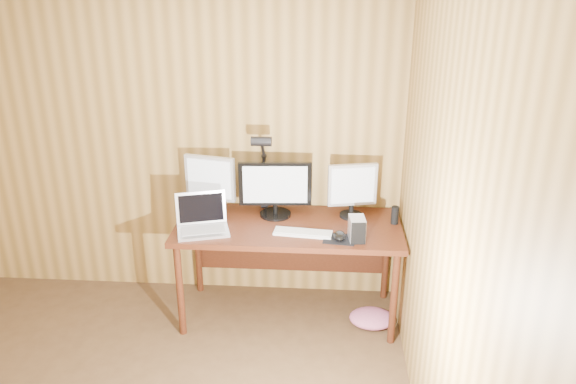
# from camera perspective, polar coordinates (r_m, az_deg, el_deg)

# --- Properties ---
(room_shell) EXTENTS (4.00, 4.00, 4.00)m
(room_shell) POSITION_cam_1_polar(r_m,az_deg,el_deg) (2.59, -23.81, -7.82)
(room_shell) COLOR #4D351D
(room_shell) RESTS_ON ground
(desk) EXTENTS (1.60, 0.70, 0.75)m
(desk) POSITION_cam_1_polar(r_m,az_deg,el_deg) (4.11, 0.12, -4.43)
(desk) COLOR #431C0E
(desk) RESTS_ON floor
(monitor_center) EXTENTS (0.53, 0.23, 0.41)m
(monitor_center) POSITION_cam_1_polar(r_m,az_deg,el_deg) (4.05, -1.31, 0.35)
(monitor_center) COLOR black
(monitor_center) RESTS_ON desk
(monitor_left) EXTENTS (0.38, 0.18, 0.43)m
(monitor_left) POSITION_cam_1_polar(r_m,az_deg,el_deg) (4.15, -7.91, 0.98)
(monitor_left) COLOR black
(monitor_left) RESTS_ON desk
(monitor_right) EXTENTS (0.36, 0.17, 0.40)m
(monitor_right) POSITION_cam_1_polar(r_m,az_deg,el_deg) (4.06, 6.55, 0.29)
(monitor_right) COLOR black
(monitor_right) RESTS_ON desk
(laptop) EXTENTS (0.41, 0.35, 0.25)m
(laptop) POSITION_cam_1_polar(r_m,az_deg,el_deg) (3.94, -8.71, -2.94)
(laptop) COLOR silver
(laptop) RESTS_ON desk
(keyboard) EXTENTS (0.41, 0.16, 0.02)m
(keyboard) POSITION_cam_1_polar(r_m,az_deg,el_deg) (3.85, 1.52, -4.15)
(keyboard) COLOR white
(keyboard) RESTS_ON desk
(mousepad) EXTENTS (0.23, 0.19, 0.00)m
(mousepad) POSITION_cam_1_polar(r_m,az_deg,el_deg) (3.80, 5.24, -4.77)
(mousepad) COLOR black
(mousepad) RESTS_ON desk
(mouse) EXTENTS (0.09, 0.13, 0.04)m
(mouse) POSITION_cam_1_polar(r_m,az_deg,el_deg) (3.79, 5.25, -4.46)
(mouse) COLOR black
(mouse) RESTS_ON mousepad
(hard_drive) EXTENTS (0.12, 0.16, 0.16)m
(hard_drive) POSITION_cam_1_polar(r_m,az_deg,el_deg) (3.77, 7.01, -3.75)
(hard_drive) COLOR silver
(hard_drive) RESTS_ON desk
(phone) EXTENTS (0.07, 0.10, 0.01)m
(phone) POSITION_cam_1_polar(r_m,az_deg,el_deg) (3.89, -0.67, -3.95)
(phone) COLOR silver
(phone) RESTS_ON desk
(speaker) EXTENTS (0.05, 0.05, 0.13)m
(speaker) POSITION_cam_1_polar(r_m,az_deg,el_deg) (4.05, 10.81, -2.33)
(speaker) COLOR black
(speaker) RESTS_ON desk
(desk_lamp) EXTENTS (0.15, 0.21, 0.64)m
(desk_lamp) POSITION_cam_1_polar(r_m,az_deg,el_deg) (4.07, -2.58, 3.15)
(desk_lamp) COLOR black
(desk_lamp) RESTS_ON desk
(fabric_pile) EXTENTS (0.39, 0.34, 0.10)m
(fabric_pile) POSITION_cam_1_polar(r_m,az_deg,el_deg) (4.27, 8.50, -12.57)
(fabric_pile) COLOR #C45E82
(fabric_pile) RESTS_ON floor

